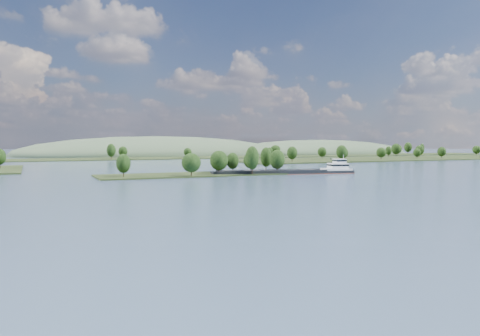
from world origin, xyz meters
name	(u,v)px	position (x,y,z in m)	size (l,w,h in m)	color
ground	(259,186)	(0.00, 120.00, 0.00)	(1800.00, 1800.00, 0.00)	#3E516B
tree_island	(217,167)	(6.70, 178.28, 3.91)	(100.00, 31.95, 14.49)	black
right_bank	(397,158)	(231.65, 299.65, 1.02)	(320.00, 90.00, 14.70)	black
back_shoreline	(131,158)	(9.34, 399.89, 0.68)	(900.00, 60.00, 15.38)	black
hill_east	(318,154)	(260.00, 470.00, 0.00)	(260.00, 140.00, 36.00)	#3F5339
hill_west	(158,155)	(60.00, 500.00, 0.00)	(320.00, 160.00, 44.00)	#3F5339
cargo_barge	(294,171)	(43.77, 168.57, 1.24)	(72.97, 21.12, 9.82)	black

